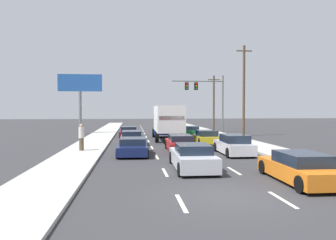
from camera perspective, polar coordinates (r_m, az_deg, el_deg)
ground_plane at (r=35.79m, az=-1.26°, el=-2.94°), size 140.00×140.00×0.00m
sidewalk_right at (r=32.23m, az=11.54°, el=-3.38°), size 2.89×80.00×0.14m
sidewalk_left at (r=30.84m, az=-12.90°, el=-3.63°), size 2.89×80.00×0.14m
lane_markings at (r=32.74m, az=-0.77°, el=-3.38°), size 3.54×57.00×0.01m
car_maroon at (r=35.08m, az=-7.07°, el=-2.16°), size 1.99×4.24×1.17m
car_gray at (r=27.18m, az=-6.56°, el=-3.26°), size 1.90×4.61×1.21m
car_navy at (r=21.19m, az=-6.26°, el=-4.82°), size 2.14×4.44×1.13m
box_truck at (r=31.17m, az=-0.11°, el=-0.05°), size 2.76×8.58×3.36m
car_red at (r=22.71m, az=2.23°, el=-4.30°), size 1.89×4.70×1.20m
car_silver at (r=16.09m, az=4.42°, el=-6.73°), size 1.99×4.68×1.28m
car_green at (r=35.90m, az=4.08°, el=-2.07°), size 1.91×4.38×1.16m
car_yellow at (r=28.29m, az=6.88°, el=-3.12°), size 2.00×4.23×1.19m
car_white at (r=21.69m, az=11.74°, el=-4.45°), size 1.89×4.30×1.34m
car_orange at (r=14.28m, az=22.61°, el=-8.01°), size 2.00×4.59×1.24m
traffic_signal_mast at (r=41.44m, az=6.27°, el=5.13°), size 6.77×0.69×7.46m
utility_pole_mid at (r=36.97m, az=13.48°, el=5.31°), size 1.80×0.28×10.22m
utility_pole_far at (r=47.79m, az=8.23°, el=3.24°), size 1.80×0.28×8.06m
roadside_billboard at (r=40.23m, az=-15.54°, el=5.24°), size 5.28×0.36×7.32m
pedestrian_near_corner at (r=23.02m, az=-15.31°, el=-2.98°), size 0.38×0.38×1.86m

